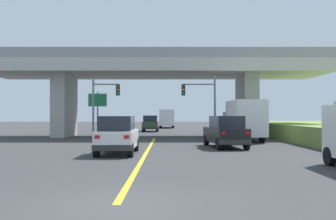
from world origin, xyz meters
TOP-DOWN VIEW (x-y plane):
  - ground at (0.00, 27.72)m, footprint 160.00×160.00m
  - overpass_bridge at (0.00, 27.72)m, footprint 31.88×8.20m
  - lane_divider_stripe at (0.00, 12.47)m, footprint 0.20×24.95m
  - suv_lead at (-1.49, 11.35)m, footprint 1.93×4.34m
  - suv_crossing at (4.86, 15.38)m, footprint 2.42×4.89m
  - box_truck at (7.34, 22.01)m, footprint 2.33×7.41m
  - sedan_oncoming at (-1.01, 38.82)m, footprint 1.95×4.28m
  - traffic_signal_nearside at (4.22, 23.48)m, footprint 2.94×0.36m
  - traffic_signal_farside at (-4.41, 23.52)m, footprint 2.35×0.36m
  - highway_sign at (-5.13, 25.17)m, footprint 1.69×0.17m
  - semi_truck_distant at (1.00, 52.82)m, footprint 2.33×7.28m

SIDE VIEW (x-z plane):
  - ground at x=0.00m, z-range 0.00..0.00m
  - lane_divider_stripe at x=0.00m, z-range 0.00..0.01m
  - sedan_oncoming at x=-1.01m, z-range 0.00..2.02m
  - suv_lead at x=-1.49m, z-range 0.00..2.02m
  - suv_crossing at x=4.86m, z-range 0.00..2.02m
  - semi_truck_distant at x=1.00m, z-range 0.10..3.03m
  - box_truck at x=7.34m, z-range 0.07..3.30m
  - highway_sign at x=-5.13m, z-range 0.98..5.14m
  - traffic_signal_farside at x=-4.41m, z-range 0.73..5.94m
  - traffic_signal_nearside at x=4.22m, z-range 0.70..6.14m
  - overpass_bridge at x=0.00m, z-range 1.83..9.77m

